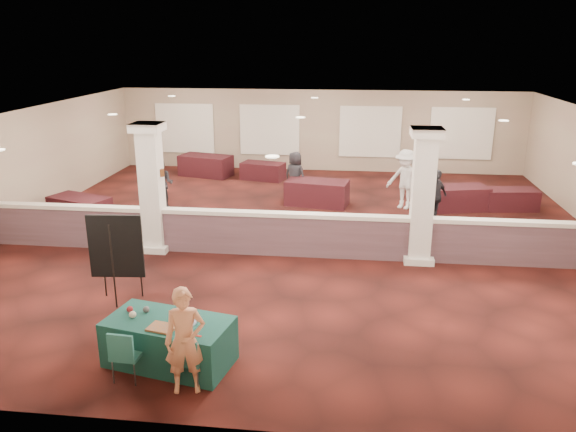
# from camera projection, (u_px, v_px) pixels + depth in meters

# --- Properties ---
(ground) EXTENTS (16.00, 16.00, 0.00)m
(ground) POSITION_uv_depth(u_px,v_px,m) (300.00, 235.00, 15.24)
(ground) COLOR #431510
(ground) RESTS_ON ground
(wall_back) EXTENTS (16.00, 0.04, 3.20)m
(wall_back) POSITION_uv_depth(u_px,v_px,m) (319.00, 131.00, 22.33)
(wall_back) COLOR gray
(wall_back) RESTS_ON ground
(wall_front) EXTENTS (16.00, 0.04, 3.20)m
(wall_front) POSITION_uv_depth(u_px,v_px,m) (240.00, 325.00, 7.18)
(wall_front) COLOR gray
(wall_front) RESTS_ON ground
(wall_left) EXTENTS (0.04, 16.00, 3.20)m
(wall_left) POSITION_uv_depth(u_px,v_px,m) (15.00, 170.00, 15.65)
(wall_left) COLOR gray
(wall_left) RESTS_ON ground
(ceiling) EXTENTS (16.00, 16.00, 0.02)m
(ceiling) POSITION_uv_depth(u_px,v_px,m) (300.00, 117.00, 14.27)
(ceiling) COLOR white
(ceiling) RESTS_ON wall_back
(partition_wall) EXTENTS (15.60, 0.28, 1.10)m
(partition_wall) POSITION_uv_depth(u_px,v_px,m) (294.00, 234.00, 13.65)
(partition_wall) COLOR #4D343A
(partition_wall) RESTS_ON ground
(column_left) EXTENTS (0.72, 0.72, 3.20)m
(column_left) POSITION_uv_depth(u_px,v_px,m) (152.00, 187.00, 13.72)
(column_left) COLOR white
(column_left) RESTS_ON ground
(column_right) EXTENTS (0.72, 0.72, 3.20)m
(column_right) POSITION_uv_depth(u_px,v_px,m) (423.00, 195.00, 12.99)
(column_right) COLOR white
(column_right) RESTS_ON ground
(sconce_left) EXTENTS (0.12, 0.12, 0.18)m
(sconce_left) POSITION_uv_depth(u_px,v_px,m) (140.00, 172.00, 13.64)
(sconce_left) COLOR brown
(sconce_left) RESTS_ON column_left
(sconce_right) EXTENTS (0.12, 0.12, 0.18)m
(sconce_right) POSITION_uv_depth(u_px,v_px,m) (162.00, 173.00, 13.57)
(sconce_right) COLOR brown
(sconce_right) RESTS_ON column_left
(near_table) EXTENTS (2.18, 1.40, 0.77)m
(near_table) POSITION_uv_depth(u_px,v_px,m) (169.00, 342.00, 9.14)
(near_table) COLOR #103D34
(near_table) RESTS_ON ground
(conf_chair_main) EXTENTS (0.44, 0.45, 0.82)m
(conf_chair_main) POSITION_uv_depth(u_px,v_px,m) (188.00, 357.00, 8.50)
(conf_chair_main) COLOR #205D5B
(conf_chair_main) RESTS_ON ground
(conf_chair_side) EXTENTS (0.46, 0.47, 0.87)m
(conf_chair_side) POSITION_uv_depth(u_px,v_px,m) (125.00, 352.00, 8.60)
(conf_chair_side) COLOR #205D5B
(conf_chair_side) RESTS_ON ground
(easel_board) EXTENTS (1.08, 0.58, 1.84)m
(easel_board) POSITION_uv_depth(u_px,v_px,m) (116.00, 247.00, 11.07)
(easel_board) COLOR black
(easel_board) RESTS_ON ground
(woman) EXTENTS (0.68, 0.54, 1.67)m
(woman) POSITION_uv_depth(u_px,v_px,m) (185.00, 341.00, 8.28)
(woman) COLOR tan
(woman) RESTS_ON ground
(far_table_front_left) EXTENTS (1.96, 1.43, 0.72)m
(far_table_front_left) POSITION_uv_depth(u_px,v_px,m) (80.00, 209.00, 16.36)
(far_table_front_left) COLOR black
(far_table_front_left) RESTS_ON ground
(far_table_front_center) EXTENTS (2.08, 1.28, 0.79)m
(far_table_front_center) POSITION_uv_depth(u_px,v_px,m) (317.00, 193.00, 17.93)
(far_table_front_center) COLOR black
(far_table_front_center) RESTS_ON ground
(far_table_front_right) EXTENTS (1.97, 1.29, 0.73)m
(far_table_front_right) POSITION_uv_depth(u_px,v_px,m) (457.00, 198.00, 17.45)
(far_table_front_right) COLOR black
(far_table_front_right) RESTS_ON ground
(far_table_back_left) EXTENTS (2.15, 1.44, 0.80)m
(far_table_back_left) POSITION_uv_depth(u_px,v_px,m) (206.00, 166.00, 21.75)
(far_table_back_left) COLOR black
(far_table_back_left) RESTS_ON ground
(far_table_back_center) EXTENTS (1.73, 1.14, 0.64)m
(far_table_back_center) POSITION_uv_depth(u_px,v_px,m) (263.00, 171.00, 21.18)
(far_table_back_center) COLOR black
(far_table_back_center) RESTS_ON ground
(far_table_back_right) EXTENTS (1.67, 0.98, 0.64)m
(far_table_back_right) POSITION_uv_depth(u_px,v_px,m) (510.00, 199.00, 17.47)
(far_table_back_right) COLOR black
(far_table_back_right) RESTS_ON ground
(attendee_a) EXTENTS (0.75, 0.42, 1.56)m
(attendee_a) POSITION_uv_depth(u_px,v_px,m) (162.00, 184.00, 17.47)
(attendee_a) COLOR black
(attendee_a) RESTS_ON ground
(attendee_b) EXTENTS (1.30, 1.07, 1.86)m
(attendee_b) POSITION_uv_depth(u_px,v_px,m) (405.00, 179.00, 17.41)
(attendee_b) COLOR silver
(attendee_b) RESTS_ON ground
(attendee_c) EXTENTS (1.00, 0.94, 1.58)m
(attendee_c) POSITION_uv_depth(u_px,v_px,m) (435.00, 197.00, 16.00)
(attendee_c) COLOR black
(attendee_c) RESTS_ON ground
(attendee_d) EXTENTS (0.89, 0.72, 1.58)m
(attendee_d) POSITION_uv_depth(u_px,v_px,m) (295.00, 175.00, 18.51)
(attendee_d) COLOR black
(attendee_d) RESTS_ON ground
(laptop_base) EXTENTS (0.39, 0.31, 0.02)m
(laptop_base) POSITION_uv_depth(u_px,v_px,m) (184.00, 324.00, 8.87)
(laptop_base) COLOR #B8B9BD
(laptop_base) RESTS_ON near_table
(laptop_screen) EXTENTS (0.34, 0.08, 0.23)m
(laptop_screen) POSITION_uv_depth(u_px,v_px,m) (187.00, 314.00, 8.94)
(laptop_screen) COLOR #B8B9BD
(laptop_screen) RESTS_ON near_table
(screen_glow) EXTENTS (0.31, 0.07, 0.20)m
(screen_glow) POSITION_uv_depth(u_px,v_px,m) (187.00, 315.00, 8.94)
(screen_glow) COLOR silver
(screen_glow) RESTS_ON near_table
(knitting) EXTENTS (0.48, 0.40, 0.03)m
(knitting) POSITION_uv_depth(u_px,v_px,m) (162.00, 328.00, 8.76)
(knitting) COLOR #B35C1C
(knitting) RESTS_ON near_table
(yarn_cream) EXTENTS (0.12, 0.12, 0.12)m
(yarn_cream) POSITION_uv_depth(u_px,v_px,m) (133.00, 315.00, 9.08)
(yarn_cream) COLOR #C1B59F
(yarn_cream) RESTS_ON near_table
(yarn_red) EXTENTS (0.11, 0.11, 0.11)m
(yarn_red) POSITION_uv_depth(u_px,v_px,m) (130.00, 309.00, 9.28)
(yarn_red) COLOR maroon
(yarn_red) RESTS_ON near_table
(yarn_grey) EXTENTS (0.11, 0.11, 0.11)m
(yarn_grey) POSITION_uv_depth(u_px,v_px,m) (146.00, 309.00, 9.26)
(yarn_grey) COLOR #4D4D52
(yarn_grey) RESTS_ON near_table
(scissors) EXTENTS (0.13, 0.06, 0.01)m
(scissors) POSITION_uv_depth(u_px,v_px,m) (198.00, 336.00, 8.54)
(scissors) COLOR #B21713
(scissors) RESTS_ON near_table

